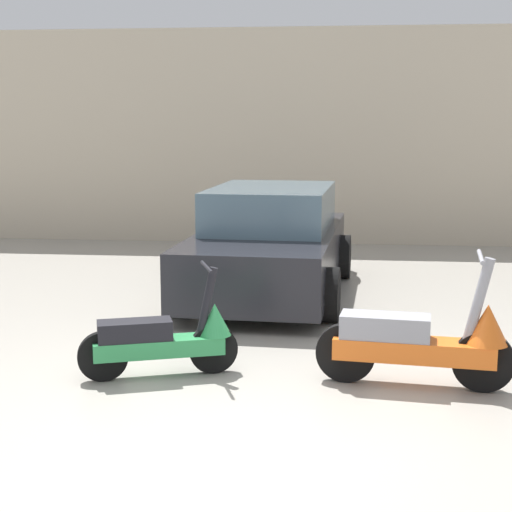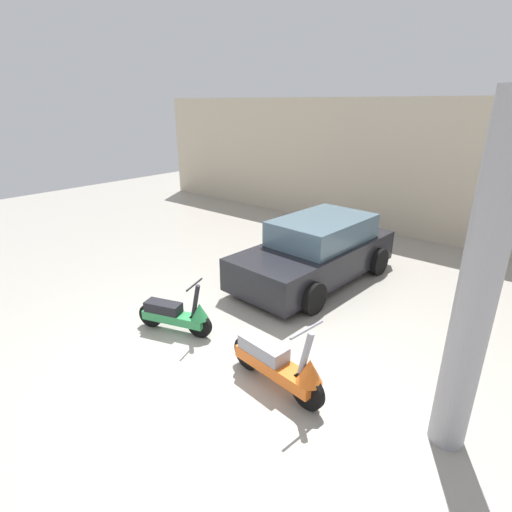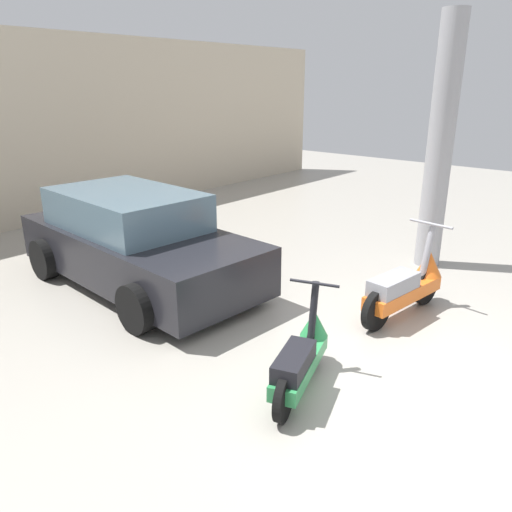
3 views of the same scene
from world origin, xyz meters
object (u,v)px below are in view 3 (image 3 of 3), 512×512
at_px(scooter_front_left, 302,355).
at_px(car_rear_left, 136,241).
at_px(scooter_front_right, 407,285).
at_px(support_column_side, 440,146).

bearing_deg(scooter_front_left, car_rear_left, 60.70).
bearing_deg(scooter_front_right, support_column_side, 22.19).
bearing_deg(support_column_side, car_rear_left, 141.19).
bearing_deg(car_rear_left, support_column_side, 54.63).
xyz_separation_m(scooter_front_right, car_rear_left, (-1.58, 3.43, 0.25)).
relative_size(scooter_front_left, car_rear_left, 0.32).
distance_m(scooter_front_left, support_column_side, 4.49).
height_order(car_rear_left, support_column_side, support_column_side).
distance_m(scooter_front_right, support_column_side, 2.56).
height_order(scooter_front_right, car_rear_left, car_rear_left).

